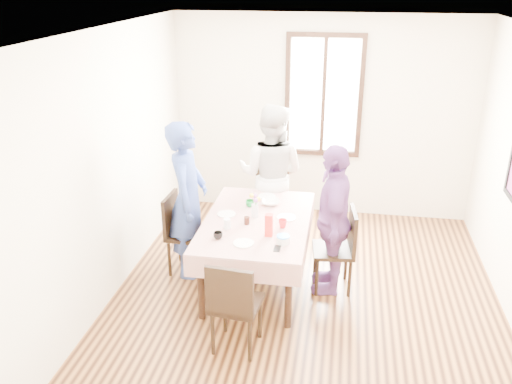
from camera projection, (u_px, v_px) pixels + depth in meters
The scene contains 29 objects.
ground at pixel (305, 297), 5.61m from camera, with size 4.50×4.50×0.00m, color black.
back_wall at pixel (323, 118), 7.14m from camera, with size 4.00×4.00×0.00m, color beige.
window_frame at pixel (324, 96), 7.01m from camera, with size 1.02×0.06×1.62m, color black.
window_pane at pixel (324, 96), 7.02m from camera, with size 0.90×0.02×1.50m, color white.
dining_table at pixel (257, 253), 5.73m from camera, with size 0.97×1.57×0.75m, color black.
tablecloth at pixel (257, 221), 5.58m from camera, with size 1.09×1.69×0.01m, color #5F0400.
chair_left at pixel (188, 234), 5.96m from camera, with size 0.42×0.42×0.91m, color black.
chair_right at pixel (333, 250), 5.62m from camera, with size 0.42×0.42×0.91m, color black.
chair_far at pixel (271, 206), 6.68m from camera, with size 0.42×0.42×0.91m, color black.
chair_near at pixel (236, 303), 4.72m from camera, with size 0.42×0.42×0.91m, color black.
person_left at pixel (188, 200), 5.79m from camera, with size 0.64×0.42×1.75m, color navy.
person_far at pixel (271, 175), 6.50m from camera, with size 0.85×0.66×1.75m, color beige.
person_right at pixel (333, 220), 5.49m from camera, with size 0.95×0.39×1.62m, color #6A3B77.
mug_black at pixel (218, 235), 5.18m from camera, with size 0.09×0.09×0.07m, color black.
mug_flag at pixel (283, 224), 5.41m from camera, with size 0.09×0.09×0.08m, color red.
mug_green at pixel (250, 203), 5.89m from camera, with size 0.09×0.09×0.07m, color #0C7226.
serving_bowl at pixel (271, 203), 5.94m from camera, with size 0.20×0.20×0.05m, color white.
juice_carton at pixel (269, 225), 5.21m from camera, with size 0.07×0.07×0.23m, color red.
butter_tub at pixel (283, 240), 5.10m from camera, with size 0.13×0.13×0.07m, color white.
jam_jar at pixel (247, 221), 5.48m from camera, with size 0.06×0.06×0.08m, color black.
drinking_glass at pixel (227, 224), 5.38m from camera, with size 0.07×0.07×0.10m, color silver.
smartphone at pixel (277, 249), 5.00m from camera, with size 0.06×0.12×0.01m, color black.
flower_vase at pixel (255, 210), 5.63m from camera, with size 0.07×0.07×0.14m, color silver.
plate_left at pixel (227, 214), 5.70m from camera, with size 0.20×0.20×0.01m, color white.
plate_right at pixel (286, 218), 5.62m from camera, with size 0.20×0.20×0.01m, color white.
plate_far at pixel (267, 196), 6.15m from camera, with size 0.20×0.20×0.01m, color white.
plate_near at pixel (243, 243), 5.09m from camera, with size 0.20×0.20×0.01m, color white.
butter_lid at pixel (283, 236), 5.09m from camera, with size 0.12×0.12×0.01m, color blue.
flower_bunch at pixel (255, 200), 5.58m from camera, with size 0.09×0.09×0.10m, color yellow, non-canonical shape.
Camera 1 is at (0.29, -4.78, 3.17)m, focal length 37.47 mm.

